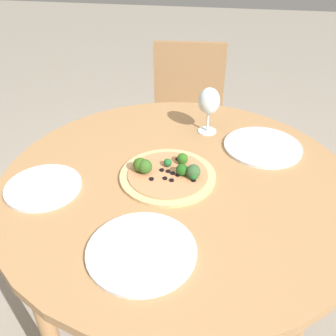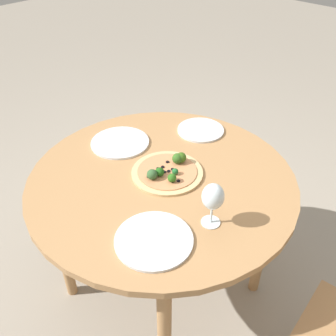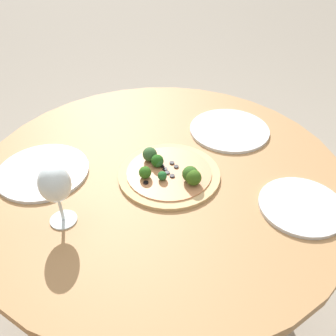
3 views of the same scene
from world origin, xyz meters
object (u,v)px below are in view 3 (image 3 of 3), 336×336
object	(u,v)px
pizza	(168,172)
plate_near	(43,172)
wine_glass	(55,185)
plate_far	(302,206)
plate_side	(229,130)

from	to	relation	value
pizza	plate_near	size ratio (longest dim) A/B	1.11
wine_glass	plate_near	world-z (taller)	wine_glass
plate_near	plate_far	world-z (taller)	same
plate_far	plate_side	xyz separation A→B (m)	(-0.19, -0.33, 0.00)
wine_glass	plate_far	xyz separation A→B (m)	(-0.41, 0.44, -0.11)
wine_glass	plate_near	distance (m)	0.24
pizza	wine_glass	world-z (taller)	wine_glass
plate_far	plate_side	bearing A→B (deg)	-120.32
pizza	wine_glass	xyz separation A→B (m)	(0.29, -0.10, 0.10)
pizza	wine_glass	bearing A→B (deg)	-18.06
plate_side	plate_near	bearing A→B (deg)	-30.12
plate_far	plate_near	bearing A→B (deg)	-62.77
pizza	plate_far	bearing A→B (deg)	108.44
wine_glass	plate_far	bearing A→B (deg)	132.84
plate_near	plate_far	xyz separation A→B (m)	(-0.33, 0.63, 0.00)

